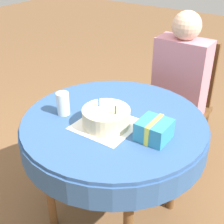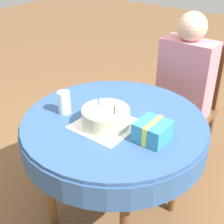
{
  "view_description": "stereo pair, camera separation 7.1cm",
  "coord_description": "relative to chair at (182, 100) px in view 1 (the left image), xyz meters",
  "views": [
    {
      "loc": [
        0.81,
        -1.18,
        1.62
      ],
      "look_at": [
        0.0,
        -0.02,
        0.79
      ],
      "focal_mm": 50.0,
      "sensor_mm": 36.0,
      "label": 1
    },
    {
      "loc": [
        0.87,
        -1.14,
        1.62
      ],
      "look_at": [
        0.0,
        -0.02,
        0.79
      ],
      "focal_mm": 50.0,
      "sensor_mm": 36.0,
      "label": 2
    }
  ],
  "objects": [
    {
      "name": "ground_plane",
      "position": [
        -0.04,
        -0.86,
        -0.49
      ],
      "size": [
        12.0,
        12.0,
        0.0
      ],
      "primitive_type": "plane",
      "color": "brown"
    },
    {
      "name": "dining_table",
      "position": [
        -0.04,
        -0.86,
        0.15
      ],
      "size": [
        1.02,
        1.02,
        0.74
      ],
      "color": "#335689",
      "rests_on": "ground_plane"
    },
    {
      "name": "chair",
      "position": [
        0.0,
        0.0,
        0.0
      ],
      "size": [
        0.42,
        0.42,
        0.94
      ],
      "rotation": [
        0.0,
        0.0,
        -0.0
      ],
      "color": "brown",
      "rests_on": "ground_plane"
    },
    {
      "name": "person",
      "position": [
        -0.0,
        -0.1,
        0.21
      ],
      "size": [
        0.37,
        0.29,
        1.18
      ],
      "rotation": [
        0.0,
        0.0,
        -0.0
      ],
      "color": "#DBB293",
      "rests_on": "ground_plane"
    },
    {
      "name": "napkin",
      "position": [
        -0.04,
        -0.93,
        0.25
      ],
      "size": [
        0.3,
        0.3,
        0.0
      ],
      "color": "white",
      "rests_on": "dining_table"
    },
    {
      "name": "birthday_cake",
      "position": [
        -0.04,
        -0.93,
        0.29
      ],
      "size": [
        0.25,
        0.25,
        0.14
      ],
      "color": "beige",
      "rests_on": "dining_table"
    },
    {
      "name": "drinking_glass",
      "position": [
        -0.3,
        -0.97,
        0.31
      ],
      "size": [
        0.07,
        0.07,
        0.13
      ],
      "color": "silver",
      "rests_on": "dining_table"
    },
    {
      "name": "gift_box",
      "position": [
        0.22,
        -0.9,
        0.29
      ],
      "size": [
        0.15,
        0.15,
        0.1
      ],
      "color": "teal",
      "rests_on": "dining_table"
    }
  ]
}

